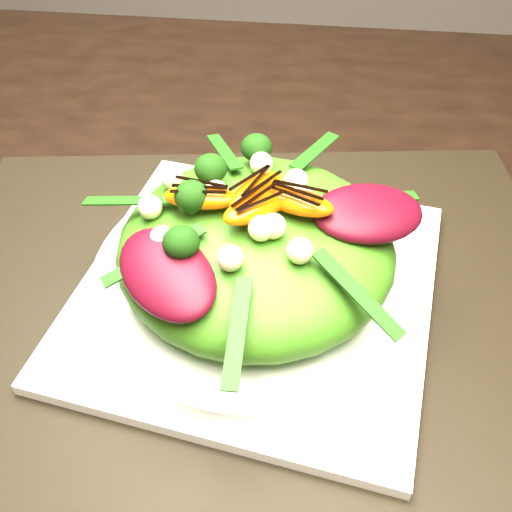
# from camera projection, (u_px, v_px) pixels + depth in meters

# --- Properties ---
(dining_table) EXTENTS (1.60, 0.90, 0.75)m
(dining_table) POSITION_uv_depth(u_px,v_px,m) (132.00, 226.00, 0.61)
(dining_table) COLOR black
(dining_table) RESTS_ON floor
(placemat) EXTENTS (0.59, 0.48, 0.00)m
(placemat) POSITION_uv_depth(u_px,v_px,m) (256.00, 296.00, 0.51)
(placemat) COLOR black
(placemat) RESTS_ON dining_table
(plate_base) EXTENTS (0.33, 0.33, 0.01)m
(plate_base) POSITION_uv_depth(u_px,v_px,m) (256.00, 290.00, 0.51)
(plate_base) COLOR white
(plate_base) RESTS_ON placemat
(salad_bowl) EXTENTS (0.31, 0.31, 0.02)m
(salad_bowl) POSITION_uv_depth(u_px,v_px,m) (256.00, 277.00, 0.50)
(salad_bowl) COLOR silver
(salad_bowl) RESTS_ON plate_base
(lettuce_mound) EXTENTS (0.24, 0.24, 0.07)m
(lettuce_mound) POSITION_uv_depth(u_px,v_px,m) (256.00, 247.00, 0.47)
(lettuce_mound) COLOR #3E7616
(lettuce_mound) RESTS_ON salad_bowl
(radicchio_leaf) EXTENTS (0.10, 0.09, 0.02)m
(radicchio_leaf) POSITION_uv_depth(u_px,v_px,m) (369.00, 213.00, 0.45)
(radicchio_leaf) COLOR #3D0610
(radicchio_leaf) RESTS_ON lettuce_mound
(orange_segment) EXTENTS (0.06, 0.05, 0.01)m
(orange_segment) POSITION_uv_depth(u_px,v_px,m) (238.00, 184.00, 0.46)
(orange_segment) COLOR #FF4F04
(orange_segment) RESTS_ON lettuce_mound
(broccoli_floret) EXTENTS (0.04, 0.04, 0.04)m
(broccoli_floret) POSITION_uv_depth(u_px,v_px,m) (175.00, 166.00, 0.47)
(broccoli_floret) COLOR black
(broccoli_floret) RESTS_ON lettuce_mound
(macadamia_nut) EXTENTS (0.02, 0.02, 0.02)m
(macadamia_nut) POSITION_uv_depth(u_px,v_px,m) (296.00, 234.00, 0.42)
(macadamia_nut) COLOR beige
(macadamia_nut) RESTS_ON lettuce_mound
(balsamic_drizzle) EXTENTS (0.04, 0.02, 0.00)m
(balsamic_drizzle) POSITION_uv_depth(u_px,v_px,m) (237.00, 175.00, 0.45)
(balsamic_drizzle) COLOR black
(balsamic_drizzle) RESTS_ON orange_segment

